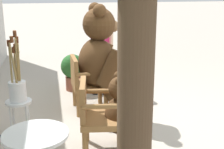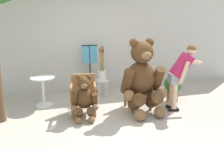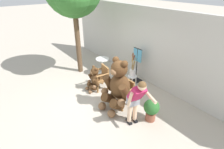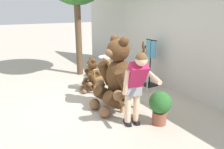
{
  "view_description": "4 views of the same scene",
  "coord_description": "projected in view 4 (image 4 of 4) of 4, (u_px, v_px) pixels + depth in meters",
  "views": [
    {
      "loc": [
        -3.96,
        1.09,
        1.92
      ],
      "look_at": [
        0.15,
        0.28,
        0.7
      ],
      "focal_mm": 50.0,
      "sensor_mm": 36.0,
      "label": 1
    },
    {
      "loc": [
        -1.21,
        -3.99,
        2.03
      ],
      "look_at": [
        -0.01,
        0.47,
        0.88
      ],
      "focal_mm": 35.0,
      "sensor_mm": 36.0,
      "label": 2
    },
    {
      "loc": [
        4.05,
        -2.5,
        3.55
      ],
      "look_at": [
        0.12,
        0.52,
        0.9
      ],
      "focal_mm": 28.0,
      "sensor_mm": 36.0,
      "label": 3
    },
    {
      "loc": [
        4.59,
        -2.02,
        2.21
      ],
      "look_at": [
        0.1,
        0.53,
        0.64
      ],
      "focal_mm": 35.0,
      "sensor_mm": 36.0,
      "label": 4
    }
  ],
  "objects": [
    {
      "name": "teddy_bear_small",
      "position": [
        91.0,
        75.0,
        5.96
      ],
      "size": [
        0.58,
        0.57,
        0.94
      ],
      "color": "#4C3019",
      "rests_on": "ground"
    },
    {
      "name": "potted_plant",
      "position": [
        160.0,
        105.0,
        4.25
      ],
      "size": [
        0.44,
        0.44,
        0.68
      ],
      "color": "brown",
      "rests_on": "ground"
    },
    {
      "name": "clothing_display_stand",
      "position": [
        150.0,
        62.0,
        6.35
      ],
      "size": [
        0.44,
        0.4,
        1.36
      ],
      "color": "black",
      "rests_on": "ground"
    },
    {
      "name": "ground_plane",
      "position": [
        91.0,
        101.0,
        5.41
      ],
      "size": [
        60.0,
        60.0,
        0.0
      ],
      "primitive_type": "plane",
      "color": "#B2A899"
    },
    {
      "name": "wooden_chair_right",
      "position": [
        126.0,
        87.0,
        5.03
      ],
      "size": [
        0.58,
        0.54,
        0.86
      ],
      "color": "olive",
      "rests_on": "ground"
    },
    {
      "name": "white_stool",
      "position": [
        142.0,
        78.0,
        6.03
      ],
      "size": [
        0.34,
        0.34,
        0.46
      ],
      "color": "silver",
      "rests_on": "ground"
    },
    {
      "name": "teddy_bear_large",
      "position": [
        116.0,
        75.0,
        4.79
      ],
      "size": [
        0.99,
        0.95,
        1.66
      ],
      "color": "#4C3019",
      "rests_on": "ground"
    },
    {
      "name": "back_wall",
      "position": [
        168.0,
        38.0,
        6.14
      ],
      "size": [
        10.0,
        0.16,
        2.8
      ],
      "primitive_type": "cube",
      "color": "beige",
      "rests_on": "ground"
    },
    {
      "name": "person_visitor",
      "position": [
        136.0,
        83.0,
        3.99
      ],
      "size": [
        0.86,
        0.48,
        1.5
      ],
      "color": "black",
      "rests_on": "ground"
    },
    {
      "name": "wooden_chair_left",
      "position": [
        101.0,
        74.0,
        6.08
      ],
      "size": [
        0.63,
        0.59,
        0.86
      ],
      "color": "olive",
      "rests_on": "ground"
    },
    {
      "name": "brush_bucket",
      "position": [
        143.0,
        67.0,
        5.94
      ],
      "size": [
        0.22,
        0.22,
        0.92
      ],
      "color": "white",
      "rests_on": "white_stool"
    },
    {
      "name": "round_side_table",
      "position": [
        107.0,
        65.0,
        7.12
      ],
      "size": [
        0.56,
        0.56,
        0.72
      ],
      "color": "white",
      "rests_on": "ground"
    }
  ]
}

